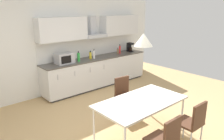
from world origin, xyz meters
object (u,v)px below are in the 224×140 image
at_px(bottle_brown, 118,51).
at_px(chair_near_left, 166,137).
at_px(dining_table, 141,103).
at_px(microwave, 64,58).
at_px(chair_near_right, 193,120).
at_px(bottle_red, 120,50).
at_px(pendant_lamp, 143,40).
at_px(coffee_maker, 130,47).
at_px(bottle_white, 94,54).
at_px(chair_far_right, 124,92).
at_px(bottle_yellow, 90,55).
at_px(bottle_green, 79,57).

relative_size(bottle_brown, chair_near_left, 0.23).
bearing_deg(dining_table, microwave, 90.38).
xyz_separation_m(dining_table, chair_near_right, (0.38, -0.83, -0.15)).
height_order(bottle_brown, dining_table, bottle_brown).
height_order(bottle_red, pendant_lamp, pendant_lamp).
relative_size(bottle_red, pendant_lamp, 0.94).
relative_size(coffee_maker, chair_near_right, 0.34).
xyz_separation_m(bottle_brown, bottle_red, (0.10, 0.00, 0.04)).
distance_m(bottle_white, chair_near_left, 3.81).
height_order(bottle_brown, chair_far_right, bottle_brown).
bearing_deg(dining_table, bottle_brown, 54.92).
relative_size(coffee_maker, chair_far_right, 0.34).
bearing_deg(bottle_yellow, bottle_white, -17.13).
relative_size(chair_far_right, chair_near_left, 1.00).
distance_m(coffee_maker, bottle_white, 1.57).
height_order(bottle_yellow, bottle_green, bottle_green).
bearing_deg(chair_far_right, chair_near_left, -114.85).
height_order(coffee_maker, pendant_lamp, pendant_lamp).
height_order(bottle_brown, bottle_red, bottle_red).
bearing_deg(chair_far_right, pendant_lamp, -115.08).
bearing_deg(chair_near_right, chair_far_right, 89.66).
distance_m(microwave, bottle_green, 0.42).
distance_m(bottle_brown, bottle_yellow, 1.09).
bearing_deg(bottle_red, bottle_white, -178.05).
relative_size(chair_near_left, pendant_lamp, 2.72).
xyz_separation_m(bottle_brown, chair_far_right, (-1.53, -1.90, -0.46)).
distance_m(chair_near_right, pendant_lamp, 1.59).
height_order(bottle_green, chair_near_right, bottle_green).
xyz_separation_m(bottle_brown, chair_near_right, (-1.54, -3.57, -0.46)).
xyz_separation_m(dining_table, chair_far_right, (0.39, 0.83, -0.15)).
relative_size(bottle_green, dining_table, 0.17).
bearing_deg(coffee_maker, chair_near_left, -128.73).
bearing_deg(bottle_yellow, pendant_lamp, -106.90).
bearing_deg(microwave, bottle_red, -0.17).
height_order(bottle_green, chair_near_left, bottle_green).
bearing_deg(chair_far_right, microwave, 102.07).
relative_size(microwave, bottle_red, 1.60).
distance_m(microwave, chair_near_right, 3.64).
xyz_separation_m(bottle_brown, bottle_yellow, (-1.09, 0.00, 0.02)).
height_order(microwave, bottle_green, bottle_green).
height_order(bottle_brown, chair_near_right, bottle_brown).
bearing_deg(chair_far_right, bottle_brown, 51.16).
height_order(microwave, chair_near_right, microwave).
bearing_deg(bottle_yellow, dining_table, -106.90).
bearing_deg(dining_table, bottle_green, 81.68).
relative_size(microwave, bottle_green, 1.63).
height_order(bottle_green, chair_far_right, bottle_green).
xyz_separation_m(bottle_red, chair_near_left, (-2.40, -3.57, -0.50)).
bearing_deg(bottle_green, bottle_red, 1.81).
relative_size(bottle_yellow, bottle_green, 0.81).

